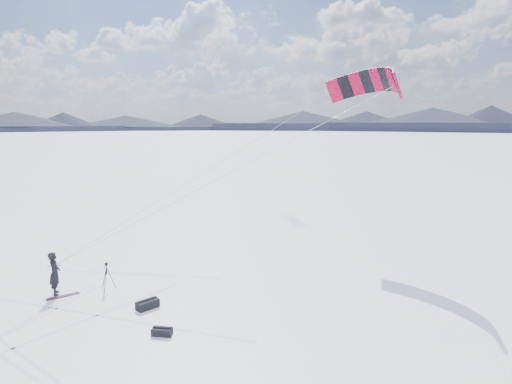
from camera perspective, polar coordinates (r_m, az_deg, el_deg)
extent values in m
plane|color=white|center=(19.53, -19.49, -14.09)|extent=(1800.00, 1800.00, 0.00)
cube|color=black|center=(332.58, 24.30, 7.74)|extent=(147.80, 124.57, 4.16)
cone|color=black|center=(332.56, 24.32, 8.10)|extent=(89.40, 89.40, 8.00)
cube|color=black|center=(335.89, 6.92, 8.52)|extent=(156.56, 89.15, 4.16)
cone|color=black|center=(335.87, 6.93, 8.87)|extent=(80.64, 80.64, 8.00)
cube|color=black|center=(337.71, -10.36, 8.44)|extent=(150.00, 45.00, 4.16)
cone|color=black|center=(337.69, -10.37, 8.79)|extent=(64.00, 64.00, 8.00)
cube|color=black|center=(337.89, -27.55, 7.53)|extent=(156.56, 89.15, 4.16)
cone|color=black|center=(337.86, -27.58, 7.88)|extent=(80.64, 80.64, 8.00)
cube|color=#ACC1E0|center=(18.91, -30.67, -15.70)|extent=(3.52, 7.29, 0.01)
cube|color=#ACC1E0|center=(20.41, -23.75, -13.30)|extent=(6.45, 7.79, 0.01)
cube|color=#ACC1E0|center=(22.17, -17.96, -11.11)|extent=(11.66, 3.07, 0.01)
cube|color=#ACC1E0|center=(16.78, -14.79, -17.90)|extent=(1.27, 5.91, 0.01)
cube|color=#ACC1E0|center=(18.78, -8.82, -14.60)|extent=(6.52, 4.83, 0.01)
cube|color=#ACC1E0|center=(20.98, -4.18, -11.86)|extent=(8.85, 4.87, 0.01)
imported|color=black|center=(21.52, -25.07, -12.22)|extent=(0.62, 0.80, 1.94)
cube|color=maroon|center=(21.10, -24.33, -12.54)|extent=(1.34, 0.82, 0.04)
cylinder|color=black|center=(20.98, -18.73, -10.79)|extent=(0.39, 0.14, 1.09)
cylinder|color=black|center=(21.10, -19.56, -10.72)|extent=(0.31, 0.29, 1.09)
cylinder|color=black|center=(20.80, -19.44, -11.01)|extent=(0.12, 0.40, 1.09)
cylinder|color=black|center=(20.84, -19.30, -9.89)|extent=(0.04, 0.04, 0.36)
cube|color=black|center=(20.76, -19.34, -9.27)|extent=(0.09, 0.09, 0.05)
cube|color=black|center=(20.74, -19.35, -9.03)|extent=(0.16, 0.13, 0.10)
cylinder|color=black|center=(20.82, -19.31, -8.95)|extent=(0.07, 0.10, 0.07)
cube|color=black|center=(18.71, -14.26, -14.33)|extent=(0.99, 0.88, 0.34)
cylinder|color=black|center=(18.63, -14.28, -13.78)|extent=(0.75, 0.57, 0.09)
cube|color=black|center=(16.53, -12.41, -17.74)|extent=(0.79, 0.55, 0.27)
cylinder|color=black|center=(16.46, -12.43, -17.26)|extent=(0.68, 0.28, 0.08)
cube|color=#B5042B|center=(23.58, 18.32, 13.50)|extent=(1.01, 0.87, 1.53)
cube|color=black|center=(24.30, 18.12, 13.86)|extent=(0.88, 0.91, 1.48)
cube|color=#B5042B|center=(25.01, 17.60, 14.09)|extent=(0.76, 0.93, 1.43)
cube|color=black|center=(25.69, 16.81, 14.21)|extent=(0.77, 0.92, 1.37)
cube|color=#B5042B|center=(26.31, 15.79, 14.20)|extent=(0.89, 0.92, 1.31)
cube|color=black|center=(26.86, 14.60, 14.08)|extent=(1.00, 0.90, 1.37)
cube|color=#B5042B|center=(27.31, 13.28, 13.86)|extent=(1.10, 0.84, 1.43)
cube|color=black|center=(27.65, 11.89, 13.54)|extent=(1.19, 0.76, 1.48)
cube|color=#B5042B|center=(27.87, 10.46, 13.13)|extent=(1.25, 0.66, 1.53)
cylinder|color=gray|center=(20.35, -2.40, 3.15)|extent=(16.63, 1.60, 8.18)
cylinder|color=gray|center=(22.90, -5.00, 3.84)|extent=(15.23, 6.91, 8.18)
cylinder|color=black|center=(21.09, -25.33, -8.91)|extent=(0.54, 0.17, 0.03)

